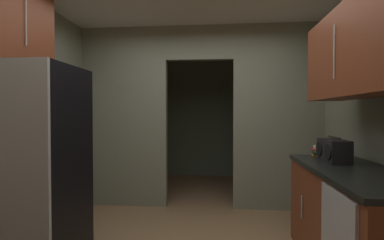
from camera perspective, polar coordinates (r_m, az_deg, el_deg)
kitchen_partition at (r=4.30m, az=1.35°, el=1.54°), size 3.47×0.12×2.62m
adjoining_room_shell at (r=5.91m, az=2.51°, el=0.77°), size 3.47×2.29×2.62m
refrigerator at (r=2.89m, az=-29.27°, el=-8.52°), size 0.84×0.76×1.76m
lower_cabinet_run at (r=2.87m, az=28.94°, el=-17.29°), size 0.66×1.71×0.91m
upper_cabinet_counterside at (r=2.77m, az=29.26°, el=11.40°), size 0.36×1.54×0.73m
upper_cabinet_fridgeside at (r=3.18m, az=-32.09°, el=16.24°), size 0.36×0.93×0.81m
boombox at (r=3.10m, az=25.57°, el=-5.31°), size 0.19×0.41×0.24m
book_stack at (r=3.46m, az=23.26°, el=-5.47°), size 0.15×0.16×0.10m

